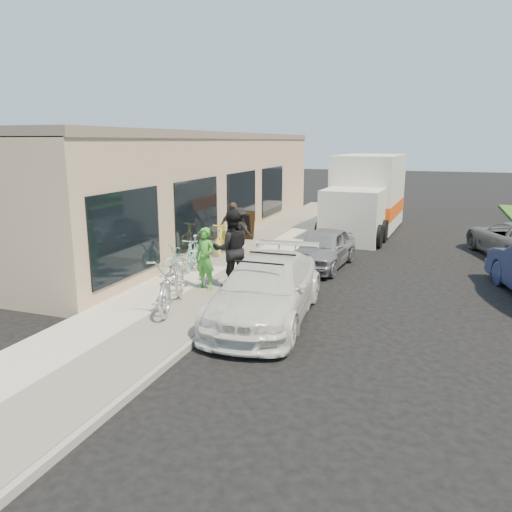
% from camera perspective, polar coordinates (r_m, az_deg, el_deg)
% --- Properties ---
extents(ground, '(120.00, 120.00, 0.00)m').
position_cam_1_polar(ground, '(11.88, 0.06, -6.13)').
color(ground, black).
rests_on(ground, ground).
extents(sidewalk, '(3.00, 34.00, 0.15)m').
position_cam_1_polar(sidewalk, '(15.24, -3.23, -1.54)').
color(sidewalk, beige).
rests_on(sidewalk, ground).
extents(curb, '(0.12, 34.00, 0.13)m').
position_cam_1_polar(curb, '(14.72, 2.34, -2.09)').
color(curb, '#9E9890').
rests_on(curb, ground).
extents(storefront, '(3.60, 20.00, 4.22)m').
position_cam_1_polar(storefront, '(20.71, -6.23, 8.03)').
color(storefront, tan).
rests_on(storefront, ground).
extents(bike_rack, '(0.22, 0.56, 0.82)m').
position_cam_1_polar(bike_rack, '(15.23, -6.75, 0.60)').
color(bike_rack, black).
rests_on(bike_rack, sidewalk).
extents(sandwich_board, '(0.68, 0.68, 1.06)m').
position_cam_1_polar(sandwich_board, '(19.46, -1.28, 3.53)').
color(sandwich_board, '#33200E').
rests_on(sandwich_board, sidewalk).
extents(sedan_white, '(2.30, 4.91, 1.43)m').
position_cam_1_polar(sedan_white, '(11.08, 1.22, -3.80)').
color(sedan_white, silver).
rests_on(sedan_white, ground).
extents(sedan_silver, '(1.72, 3.68, 1.22)m').
position_cam_1_polar(sedan_silver, '(15.82, 7.71, 0.90)').
color(sedan_silver, gray).
rests_on(sedan_silver, ground).
extents(moving_truck, '(2.85, 6.84, 3.30)m').
position_cam_1_polar(moving_truck, '(22.26, 12.43, 6.44)').
color(moving_truck, silver).
rests_on(moving_truck, ground).
extents(tandem_bike, '(1.47, 2.48, 1.23)m').
position_cam_1_polar(tandem_bike, '(11.57, -9.49, -2.87)').
color(tandem_bike, silver).
rests_on(tandem_bike, sidewalk).
extents(woman_rider, '(0.65, 0.50, 1.60)m').
position_cam_1_polar(woman_rider, '(12.87, -5.83, -0.28)').
color(woman_rider, green).
rests_on(woman_rider, sidewalk).
extents(man_standing, '(1.25, 1.18, 2.03)m').
position_cam_1_polar(man_standing, '(12.95, -2.81, 0.81)').
color(man_standing, black).
rests_on(man_standing, sidewalk).
extents(cruiser_bike_a, '(0.79, 1.69, 0.98)m').
position_cam_1_polar(cruiser_bike_a, '(15.01, -7.20, 0.38)').
color(cruiser_bike_a, '#85C6BD').
rests_on(cruiser_bike_a, sidewalk).
extents(cruiser_bike_b, '(1.28, 1.74, 0.87)m').
position_cam_1_polar(cruiser_bike_b, '(14.53, -7.85, -0.29)').
color(cruiser_bike_b, '#85C6BD').
rests_on(cruiser_bike_b, sidewalk).
extents(cruiser_bike_c, '(0.93, 1.86, 1.08)m').
position_cam_1_polar(cruiser_bike_c, '(17.12, -3.91, 2.18)').
color(cruiser_bike_c, yellow).
rests_on(cruiser_bike_c, sidewalk).
extents(bystander_a, '(1.09, 0.73, 1.56)m').
position_cam_1_polar(bystander_a, '(16.95, -1.92, 2.94)').
color(bystander_a, black).
rests_on(bystander_a, sidewalk).
extents(bystander_b, '(1.01, 0.42, 1.73)m').
position_cam_1_polar(bystander_b, '(17.09, -2.61, 3.29)').
color(bystander_b, brown).
rests_on(bystander_b, sidewalk).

